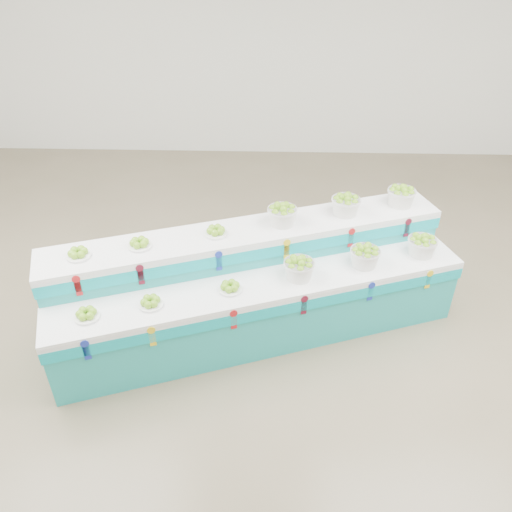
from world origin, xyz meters
The scene contains 15 objects.
ground centered at (0.00, 0.00, 0.00)m, with size 10.00×10.00×0.00m, color brown.
back_wall centered at (0.00, 5.00, 2.00)m, with size 10.00×10.00×0.00m, color silver.
display_stand centered at (0.06, 0.51, 0.51)m, with size 3.97×1.02×1.02m, color teal, non-canonical shape.
plate_lower_left centered at (-1.35, -0.23, 0.77)m, with size 0.22×0.22×0.09m, color white.
plate_lower_mid centered at (-0.84, -0.06, 0.77)m, with size 0.22×0.22×0.09m, color white.
plate_lower_right centered at (-0.17, 0.18, 0.77)m, with size 0.22×0.22×0.09m, color white.
basket_lower_left centered at (0.46, 0.39, 0.83)m, with size 0.29×0.29×0.21m, color silver, non-canonical shape.
basket_lower_mid centered at (1.10, 0.61, 0.83)m, with size 0.29×0.29×0.21m, color silver, non-canonical shape.
basket_lower_right centered at (1.69, 0.82, 0.83)m, with size 0.29×0.29×0.21m, color silver, non-canonical shape.
plate_upper_left centered at (-1.51, 0.23, 1.07)m, with size 0.22×0.22×0.09m, color white.
plate_upper_mid centered at (-1.00, 0.41, 1.07)m, with size 0.22×0.22×0.09m, color white.
plate_upper_right centered at (-0.33, 0.64, 1.07)m, with size 0.22×0.22×0.09m, color white.
basket_upper_left centered at (0.30, 0.86, 1.13)m, with size 0.29×0.29×0.21m, color silver, non-canonical shape.
basket_upper_mid centered at (0.94, 1.08, 1.13)m, with size 0.29×0.29×0.21m, color silver, non-canonical shape.
basket_upper_right centered at (1.53, 1.28, 1.13)m, with size 0.29×0.29×0.21m, color silver, non-canonical shape.
Camera 1 is at (0.19, -3.44, 3.61)m, focal length 35.91 mm.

